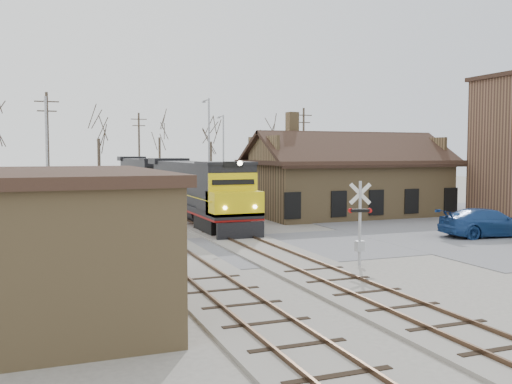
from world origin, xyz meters
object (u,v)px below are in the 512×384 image
Objects in this scene: depot at (347,184)px; parked_car at (487,223)px; locomotive_lead at (196,189)px; locomotive_trailing at (145,177)px.

depot reaches higher than parked_car.
depot is 0.78× the size of locomotive_lead.
locomotive_trailing is at bearing 90.00° from locomotive_lead.
locomotive_trailing is 3.48× the size of parked_car.
locomotive_lead is at bearing 54.06° from parked_car.
locomotive_trailing is (0.00, 19.83, -0.00)m from locomotive_lead.
depot is 0.78× the size of locomotive_trailing.
locomotive_trailing is 35.49m from parked_car.
depot reaches higher than locomotive_trailing.
locomotive_trailing is at bearing 121.19° from depot.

